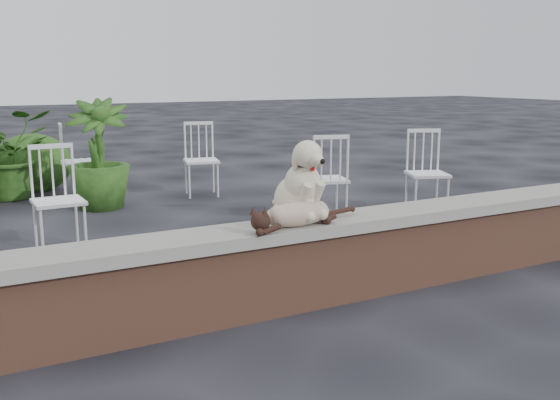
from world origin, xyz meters
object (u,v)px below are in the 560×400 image
cat (297,212)px  chair_b (201,159)px  chair_e (78,160)px  potted_plant_a (9,154)px  potted_plant_b (98,154)px  chair_c (326,178)px  chair_a (58,200)px  dog (296,179)px  chair_d (428,173)px

cat → chair_b: (0.93, 4.08, -0.20)m
chair_e → chair_b: bearing=-108.4°
potted_plant_a → potted_plant_b: size_ratio=0.87×
cat → chair_c: chair_c is taller
potted_plant_b → chair_a: bearing=-113.4°
dog → cat: size_ratio=0.52×
dog → chair_a: size_ratio=0.60×
chair_b → chair_d: bearing=-37.1°
chair_b → chair_c: 2.08m
dog → chair_b: size_ratio=0.60×
chair_b → potted_plant_a: bearing=169.8°
chair_b → chair_c: size_ratio=1.00×
cat → chair_b: chair_b is taller
potted_plant_a → chair_a: bearing=-87.5°
chair_a → potted_plant_a: (-0.12, 2.81, 0.09)m
cat → chair_d: chair_d is taller
chair_d → potted_plant_b: (-3.16, 2.04, 0.17)m
chair_d → chair_b: bearing=152.6°
chair_c → potted_plant_a: size_ratio=0.84×
chair_e → potted_plant_a: bearing=74.7°
chair_b → potted_plant_b: (-1.34, -0.18, 0.17)m
potted_plant_b → chair_b: bearing=7.6°
chair_a → potted_plant_b: 1.83m
dog → chair_d: (2.67, 1.72, -0.39)m
chair_d → potted_plant_a: 5.12m
dog → chair_e: size_ratio=0.60×
chair_e → potted_plant_b: (0.07, -0.83, 0.17)m
chair_e → cat: bearing=-167.9°
cat → chair_a: size_ratio=1.14×
chair_b → potted_plant_b: 1.36m
dog → potted_plant_b: potted_plant_b is taller
chair_e → chair_a: bearing=171.8°
chair_b → potted_plant_b: size_ratio=0.74×
dog → chair_d: bearing=24.8°
chair_b → chair_d: size_ratio=1.00×
potted_plant_a → potted_plant_b: bearing=-53.2°
dog → chair_c: bearing=45.0°
chair_a → potted_plant_a: bearing=91.4°
chair_a → chair_c: same height
cat → chair_a: chair_a is taller
chair_b → potted_plant_a: size_ratio=0.84×
dog → cat: bearing=-125.9°
potted_plant_a → cat: bearing=-76.0°
chair_c → chair_e: bearing=-35.4°
chair_d → chair_a: 3.90m
chair_a → potted_plant_b: size_ratio=0.74×
chair_d → chair_e: bearing=161.6°
chair_c → potted_plant_b: bearing=-25.7°
potted_plant_a → chair_b: bearing=-23.7°
potted_plant_b → dog: bearing=-82.6°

